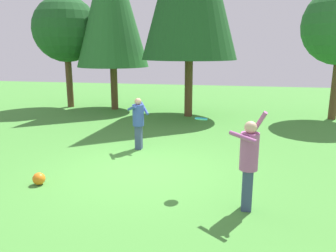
{
  "coord_description": "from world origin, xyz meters",
  "views": [
    {
      "loc": [
        2.16,
        -7.51,
        2.99
      ],
      "look_at": [
        0.59,
        0.55,
        1.05
      ],
      "focal_mm": 35.19,
      "sensor_mm": 36.0,
      "label": 1
    }
  ],
  "objects_px": {
    "person_catcher": "(138,119)",
    "tree_left": "(111,1)",
    "ball_orange": "(39,179)",
    "tree_far_left": "(66,30)",
    "ball_white": "(246,139)",
    "person_thrower": "(249,158)",
    "frisbee": "(201,119)"
  },
  "relations": [
    {
      "from": "person_catcher",
      "to": "tree_left",
      "type": "xyz_separation_m",
      "value": [
        -3.05,
        6.3,
        4.25
      ]
    },
    {
      "from": "ball_orange",
      "to": "tree_far_left",
      "type": "relative_size",
      "value": 0.05
    },
    {
      "from": "ball_white",
      "to": "tree_left",
      "type": "height_order",
      "value": "tree_left"
    },
    {
      "from": "ball_white",
      "to": "tree_left",
      "type": "xyz_separation_m",
      "value": [
        -6.29,
        4.87,
        5.07
      ]
    },
    {
      "from": "person_catcher",
      "to": "tree_left",
      "type": "relative_size",
      "value": 0.19
    },
    {
      "from": "person_catcher",
      "to": "ball_white",
      "type": "distance_m",
      "value": 3.63
    },
    {
      "from": "person_thrower",
      "to": "frisbee",
      "type": "bearing_deg",
      "value": -0.0
    },
    {
      "from": "person_thrower",
      "to": "ball_orange",
      "type": "distance_m",
      "value": 4.63
    },
    {
      "from": "ball_white",
      "to": "tree_left",
      "type": "bearing_deg",
      "value": 142.22
    },
    {
      "from": "ball_white",
      "to": "tree_far_left",
      "type": "height_order",
      "value": "tree_far_left"
    },
    {
      "from": "person_catcher",
      "to": "ball_white",
      "type": "relative_size",
      "value": 7.67
    },
    {
      "from": "tree_left",
      "to": "tree_far_left",
      "type": "height_order",
      "value": "tree_left"
    },
    {
      "from": "ball_orange",
      "to": "tree_far_left",
      "type": "xyz_separation_m",
      "value": [
        -4.11,
        9.56,
        3.76
      ]
    },
    {
      "from": "person_thrower",
      "to": "ball_orange",
      "type": "xyz_separation_m",
      "value": [
        -4.53,
        0.32,
        -0.89
      ]
    },
    {
      "from": "person_thrower",
      "to": "tree_far_left",
      "type": "height_order",
      "value": "tree_far_left"
    },
    {
      "from": "ball_orange",
      "to": "tree_far_left",
      "type": "height_order",
      "value": "tree_far_left"
    },
    {
      "from": "person_catcher",
      "to": "frisbee",
      "type": "height_order",
      "value": "frisbee"
    },
    {
      "from": "ball_orange",
      "to": "person_thrower",
      "type": "bearing_deg",
      "value": -4.0
    },
    {
      "from": "person_thrower",
      "to": "ball_white",
      "type": "bearing_deg",
      "value": -50.4
    },
    {
      "from": "frisbee",
      "to": "ball_orange",
      "type": "height_order",
      "value": "frisbee"
    },
    {
      "from": "ball_white",
      "to": "tree_far_left",
      "type": "distance_m",
      "value": 10.86
    },
    {
      "from": "frisbee",
      "to": "person_thrower",
      "type": "bearing_deg",
      "value": -41.53
    },
    {
      "from": "tree_left",
      "to": "ball_white",
      "type": "bearing_deg",
      "value": -37.78
    },
    {
      "from": "person_thrower",
      "to": "ball_white",
      "type": "distance_m",
      "value": 4.87
    },
    {
      "from": "ball_orange",
      "to": "tree_left",
      "type": "bearing_deg",
      "value": 99.69
    },
    {
      "from": "tree_left",
      "to": "ball_orange",
      "type": "bearing_deg",
      "value": -80.31
    },
    {
      "from": "ball_white",
      "to": "tree_far_left",
      "type": "xyz_separation_m",
      "value": [
        -8.8,
        5.1,
        3.8
      ]
    },
    {
      "from": "person_catcher",
      "to": "ball_white",
      "type": "height_order",
      "value": "person_catcher"
    },
    {
      "from": "person_catcher",
      "to": "ball_orange",
      "type": "xyz_separation_m",
      "value": [
        -1.46,
        -3.04,
        -0.78
      ]
    },
    {
      "from": "frisbee",
      "to": "person_catcher",
      "type": "bearing_deg",
      "value": 130.09
    },
    {
      "from": "person_catcher",
      "to": "tree_left",
      "type": "distance_m",
      "value": 8.19
    },
    {
      "from": "frisbee",
      "to": "ball_white",
      "type": "relative_size",
      "value": 1.43
    }
  ]
}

